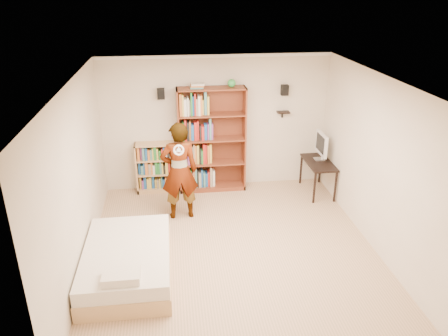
% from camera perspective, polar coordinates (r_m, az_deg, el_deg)
% --- Properties ---
extents(ground, '(4.50, 5.00, 0.01)m').
position_cam_1_polar(ground, '(7.10, 1.22, -10.70)').
color(ground, tan).
rests_on(ground, ground).
extents(room_shell, '(4.52, 5.02, 2.71)m').
position_cam_1_polar(room_shell, '(6.29, 1.35, 2.75)').
color(room_shell, beige).
rests_on(room_shell, ground).
extents(crown_molding, '(4.50, 5.00, 0.06)m').
position_cam_1_polar(crown_molding, '(6.03, 1.43, 10.86)').
color(crown_molding, white).
rests_on(crown_molding, room_shell).
extents(speaker_left, '(0.14, 0.12, 0.20)m').
position_cam_1_polar(speaker_left, '(8.45, -8.24, 9.59)').
color(speaker_left, black).
rests_on(speaker_left, room_shell).
extents(speaker_right, '(0.14, 0.12, 0.20)m').
position_cam_1_polar(speaker_right, '(8.74, 7.93, 10.05)').
color(speaker_right, black).
rests_on(speaker_right, room_shell).
extents(wall_shelf, '(0.25, 0.16, 0.02)m').
position_cam_1_polar(wall_shelf, '(8.86, 7.75, 7.24)').
color(wall_shelf, black).
rests_on(wall_shelf, room_shell).
extents(tall_bookshelf, '(1.33, 0.39, 2.11)m').
position_cam_1_polar(tall_bookshelf, '(8.67, -1.60, 3.63)').
color(tall_bookshelf, maroon).
rests_on(tall_bookshelf, ground).
extents(low_bookshelf, '(0.82, 0.31, 1.03)m').
position_cam_1_polar(low_bookshelf, '(8.87, -8.78, 0.08)').
color(low_bookshelf, tan).
rests_on(low_bookshelf, ground).
extents(computer_desk, '(0.49, 0.98, 0.67)m').
position_cam_1_polar(computer_desk, '(8.98, 12.11, -1.15)').
color(computer_desk, black).
rests_on(computer_desk, ground).
extents(imac, '(0.19, 0.56, 0.55)m').
position_cam_1_polar(imac, '(8.87, 12.47, 2.77)').
color(imac, silver).
rests_on(imac, computer_desk).
extents(daybed, '(1.24, 1.90, 0.56)m').
position_cam_1_polar(daybed, '(6.58, -12.53, -11.44)').
color(daybed, silver).
rests_on(daybed, ground).
extents(person, '(0.68, 0.48, 1.79)m').
position_cam_1_polar(person, '(7.68, -5.85, -0.43)').
color(person, black).
rests_on(person, ground).
extents(wii_wheel, '(0.18, 0.07, 0.19)m').
position_cam_1_polar(wii_wheel, '(7.17, -5.94, 2.33)').
color(wii_wheel, silver).
rests_on(wii_wheel, person).
extents(navy_bag, '(0.32, 0.21, 0.42)m').
position_cam_1_polar(navy_bag, '(8.99, -5.72, -1.54)').
color(navy_bag, black).
rests_on(navy_bag, ground).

